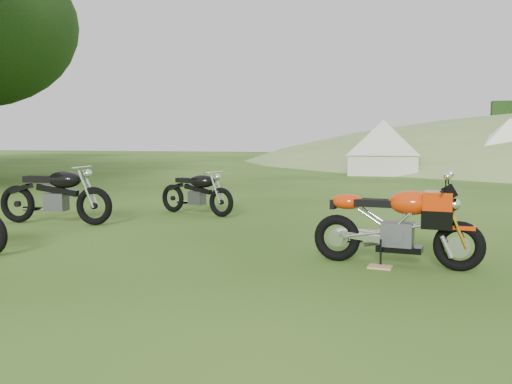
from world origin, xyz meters
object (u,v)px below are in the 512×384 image
(sport_motorcycle, at_px, (396,218))
(tent_left, at_px, (383,146))
(plywood_board, at_px, (380,267))
(tent_mid, at_px, (509,145))
(vintage_moto_d, at_px, (196,191))
(vintage_moto_c, at_px, (55,193))

(sport_motorcycle, height_order, tent_left, tent_left)
(plywood_board, bearing_deg, tent_mid, 78.99)
(sport_motorcycle, xyz_separation_m, tent_left, (-1.50, 18.29, 0.65))
(sport_motorcycle, bearing_deg, tent_left, 100.69)
(plywood_board, distance_m, vintage_moto_d, 5.58)
(sport_motorcycle, height_order, plywood_board, sport_motorcycle)
(sport_motorcycle, distance_m, plywood_board, 0.63)
(plywood_board, distance_m, vintage_moto_c, 6.26)
(tent_left, bearing_deg, plywood_board, -89.84)
(vintage_moto_c, height_order, vintage_moto_d, vintage_moto_c)
(plywood_board, xyz_separation_m, vintage_moto_c, (-5.94, 1.90, 0.56))
(plywood_board, bearing_deg, vintage_moto_d, 136.00)
(tent_left, bearing_deg, tent_mid, 17.04)
(tent_mid, bearing_deg, vintage_moto_c, -120.20)
(sport_motorcycle, bearing_deg, plywood_board, -126.87)
(plywood_board, relative_size, tent_left, 0.10)
(plywood_board, relative_size, vintage_moto_d, 0.15)
(tent_left, bearing_deg, vintage_moto_c, -109.51)
(plywood_board, distance_m, tent_mid, 20.94)
(vintage_moto_d, relative_size, tent_mid, 0.63)
(vintage_moto_d, xyz_separation_m, tent_left, (2.67, 14.61, 0.75))
(tent_mid, bearing_deg, tent_left, -161.11)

